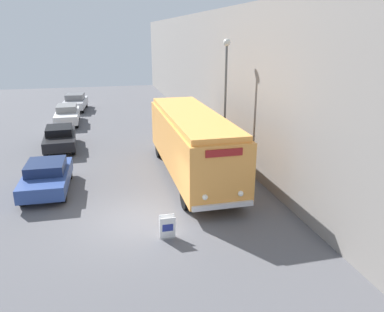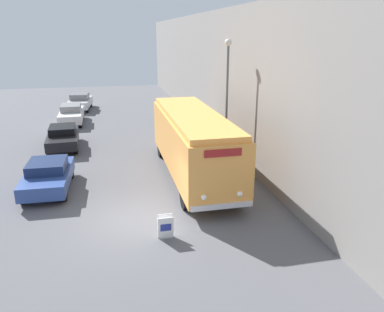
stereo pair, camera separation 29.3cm
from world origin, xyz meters
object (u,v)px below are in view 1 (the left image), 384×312
(vintage_bus, at_px, (192,141))
(streetlamp, at_px, (226,87))
(sign_board, at_px, (167,227))
(parked_car_near, at_px, (47,176))
(parked_car_distant, at_px, (75,102))
(parked_car_far, at_px, (67,114))
(parked_car_mid, at_px, (60,137))

(vintage_bus, xyz_separation_m, streetlamp, (2.03, 1.03, 2.44))
(vintage_bus, relative_size, sign_board, 11.71)
(parked_car_near, height_order, parked_car_distant, parked_car_distant)
(sign_board, height_order, parked_car_far, parked_car_far)
(parked_car_mid, relative_size, parked_car_far, 0.94)
(sign_board, relative_size, parked_car_far, 0.18)
(vintage_bus, bearing_deg, parked_car_near, -177.97)
(sign_board, height_order, parked_car_distant, parked_car_distant)
(parked_car_mid, bearing_deg, sign_board, -72.13)
(parked_car_far, bearing_deg, parked_car_distant, 86.09)
(sign_board, relative_size, parked_car_distant, 0.19)
(parked_car_far, height_order, parked_car_distant, parked_car_distant)
(streetlamp, bearing_deg, parked_car_near, -171.88)
(parked_car_far, bearing_deg, parked_car_mid, -90.24)
(vintage_bus, bearing_deg, streetlamp, 26.88)
(parked_car_distant, bearing_deg, parked_car_near, -86.09)
(vintage_bus, bearing_deg, sign_board, -111.90)
(sign_board, distance_m, parked_car_near, 7.14)
(parked_car_near, xyz_separation_m, parked_car_distant, (0.31, 19.67, 0.07))
(streetlamp, relative_size, parked_car_mid, 1.51)
(parked_car_near, bearing_deg, parked_car_mid, 91.59)
(parked_car_mid, height_order, parked_car_distant, parked_car_distant)
(vintage_bus, distance_m, parked_car_near, 7.00)
(vintage_bus, distance_m, parked_car_mid, 9.65)
(parked_car_mid, bearing_deg, parked_car_near, -92.61)
(vintage_bus, xyz_separation_m, parked_car_near, (-6.90, -0.24, -1.15))
(parked_car_near, relative_size, parked_car_distant, 0.93)
(parked_car_far, bearing_deg, streetlamp, -55.15)
(parked_car_near, distance_m, parked_car_distant, 19.67)
(sign_board, xyz_separation_m, parked_car_distant, (-4.30, 25.11, 0.37))
(sign_board, relative_size, streetlamp, 0.13)
(streetlamp, xyz_separation_m, parked_car_distant, (-8.62, 18.40, -3.52))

